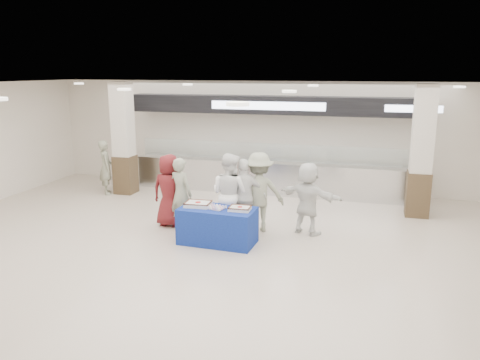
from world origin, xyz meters
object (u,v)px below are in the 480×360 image
(civilian_maroon, at_px, (169,190))
(sheet_cake_right, at_px, (240,208))
(display_table, at_px, (218,226))
(chef_short, at_px, (244,196))
(soldier_b, at_px, (259,192))
(cupcake_tray, at_px, (215,207))
(civilian_white, at_px, (308,198))
(sheet_cake_left, at_px, (198,204))
(soldier_a, at_px, (181,194))
(chef_tall, at_px, (230,194))
(soldier_bg, at_px, (106,167))

(civilian_maroon, bearing_deg, sheet_cake_right, 158.11)
(display_table, distance_m, chef_short, 0.96)
(chef_short, relative_size, soldier_b, 0.94)
(sheet_cake_right, relative_size, civilian_maroon, 0.26)
(display_table, height_order, cupcake_tray, cupcake_tray)
(civilian_maroon, relative_size, civilian_white, 1.05)
(sheet_cake_left, xyz_separation_m, civilian_maroon, (-0.98, 0.73, 0.03))
(soldier_a, bearing_deg, chef_tall, -162.75)
(cupcake_tray, relative_size, civilian_white, 0.26)
(chef_tall, xyz_separation_m, civilian_white, (1.63, 0.46, -0.10))
(civilian_maroon, bearing_deg, display_table, 151.69)
(soldier_a, height_order, chef_short, chef_short)
(soldier_a, xyz_separation_m, chef_short, (1.44, 0.12, 0.01))
(sheet_cake_left, relative_size, sheet_cake_right, 1.23)
(soldier_bg, bearing_deg, sheet_cake_left, -163.81)
(display_table, distance_m, sheet_cake_right, 0.64)
(chef_short, xyz_separation_m, soldier_bg, (-4.73, 2.15, -0.05))
(chef_short, bearing_deg, sheet_cake_right, 83.26)
(cupcake_tray, height_order, soldier_bg, soldier_bg)
(sheet_cake_left, bearing_deg, chef_short, 42.35)
(civilian_maroon, xyz_separation_m, civilian_white, (3.11, 0.33, -0.04))
(sheet_cake_right, relative_size, civilian_white, 0.27)
(sheet_cake_left, xyz_separation_m, chef_tall, (0.50, 0.60, 0.09))
(display_table, xyz_separation_m, sheet_cake_right, (0.48, -0.00, 0.42))
(sheet_cake_right, height_order, cupcake_tray, sheet_cake_right)
(display_table, bearing_deg, chef_tall, 86.81)
(soldier_b, bearing_deg, chef_short, 17.36)
(soldier_a, xyz_separation_m, soldier_bg, (-3.29, 2.28, -0.04))
(sheet_cake_left, xyz_separation_m, cupcake_tray, (0.40, -0.07, -0.02))
(cupcake_tray, xyz_separation_m, civilian_maroon, (-1.38, 0.80, 0.06))
(soldier_bg, bearing_deg, chef_short, -152.12)
(cupcake_tray, relative_size, soldier_b, 0.24)
(civilian_white, relative_size, soldier_bg, 1.02)
(cupcake_tray, distance_m, chef_tall, 0.68)
(sheet_cake_right, xyz_separation_m, civilian_maroon, (-1.89, 0.77, 0.04))
(chef_tall, distance_m, civilian_white, 1.70)
(display_table, bearing_deg, sheet_cake_left, 177.16)
(chef_short, bearing_deg, display_table, 49.12)
(display_table, relative_size, chef_tall, 0.87)
(display_table, xyz_separation_m, soldier_b, (0.63, 0.99, 0.51))
(sheet_cake_left, distance_m, civilian_maroon, 1.22)
(chef_short, bearing_deg, soldier_bg, -40.22)
(soldier_a, bearing_deg, civilian_white, -153.27)
(sheet_cake_left, relative_size, cupcake_tray, 1.29)
(cupcake_tray, height_order, civilian_white, civilian_white)
(sheet_cake_left, height_order, chef_tall, chef_tall)
(cupcake_tray, height_order, civilian_maroon, civilian_maroon)
(soldier_b, relative_size, civilian_white, 1.11)
(display_table, xyz_separation_m, soldier_a, (-1.08, 0.64, 0.44))
(chef_short, bearing_deg, soldier_a, -10.80)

